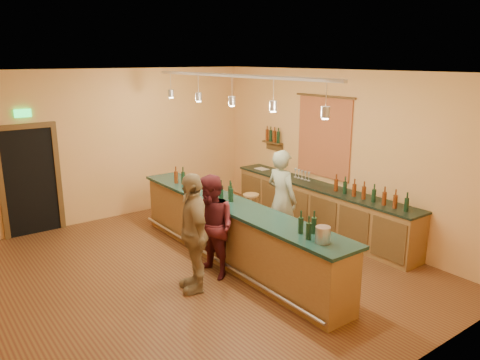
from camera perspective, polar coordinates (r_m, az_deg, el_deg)
floor at (r=7.87m, az=-4.94°, el=-11.05°), size 7.00×7.00×0.00m
ceiling at (r=7.09m, az=-5.52°, el=12.93°), size 6.50×7.00×0.02m
wall_back at (r=10.40m, az=-15.40°, el=4.13°), size 6.50×0.02×3.20m
wall_front at (r=4.83m, az=17.32°, el=-7.97°), size 6.50×0.02×3.20m
wall_right at (r=9.38m, az=11.96°, el=3.24°), size 0.02×7.00×3.20m
doorway at (r=10.00m, az=-24.22°, el=0.17°), size 1.15×0.09×2.48m
tapestry at (r=9.59m, az=10.17°, el=5.09°), size 0.03×1.40×1.60m
bottle_shelf at (r=10.65m, az=4.02°, el=5.21°), size 0.17×0.55×0.54m
back_counter at (r=9.57m, az=9.70°, el=-3.31°), size 0.60×4.55×1.27m
tasting_bar at (r=7.97m, az=-0.91°, el=-5.91°), size 0.73×5.10×1.38m
pendant_track at (r=7.47m, az=-0.99°, el=11.41°), size 0.11×4.60×0.50m
bartender at (r=8.54m, az=5.11°, el=-2.37°), size 0.48×0.70×1.83m
customer_a at (r=7.38m, az=-3.43°, el=-5.78°), size 0.70×0.86×1.66m
customer_b at (r=6.98m, az=-5.72°, el=-6.39°), size 0.75×1.15×1.81m
bar_stool at (r=9.70m, az=1.37°, el=-2.56°), size 0.33×0.33×0.68m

